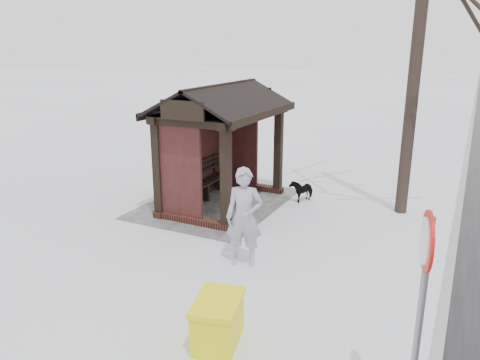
# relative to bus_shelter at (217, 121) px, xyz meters

# --- Properties ---
(ground) EXTENTS (120.00, 120.00, 0.00)m
(ground) POSITION_rel_bus_shelter_xyz_m (0.00, 0.16, -2.17)
(ground) COLOR white
(ground) RESTS_ON ground
(kerb) EXTENTS (120.00, 0.15, 0.06)m
(kerb) POSITION_rel_bus_shelter_xyz_m (0.00, 5.66, -2.16)
(kerb) COLOR gray
(kerb) RESTS_ON ground
(trampled_patch) EXTENTS (4.20, 3.20, 0.02)m
(trampled_patch) POSITION_rel_bus_shelter_xyz_m (0.00, -0.04, -2.16)
(trampled_patch) COLOR gray
(trampled_patch) RESTS_ON ground
(bus_shelter) EXTENTS (3.60, 2.40, 3.09)m
(bus_shelter) POSITION_rel_bus_shelter_xyz_m (0.00, 0.00, 0.00)
(bus_shelter) COLOR #3D1E16
(bus_shelter) RESTS_ON ground
(pedestrian) EXTENTS (0.63, 0.79, 1.88)m
(pedestrian) POSITION_rel_bus_shelter_xyz_m (2.79, 2.13, -1.23)
(pedestrian) COLOR #A096B0
(pedestrian) RESTS_ON ground
(dog) EXTENTS (0.77, 0.55, 0.59)m
(dog) POSITION_rel_bus_shelter_xyz_m (-1.21, 1.87, -1.87)
(dog) COLOR black
(dog) RESTS_ON ground
(grit_bin) EXTENTS (1.01, 0.80, 0.68)m
(grit_bin) POSITION_rel_bus_shelter_xyz_m (5.15, 2.89, -1.82)
(grit_bin) COLOR yellow
(grit_bin) RESTS_ON ground
(road_sign) EXTENTS (0.62, 0.19, 2.47)m
(road_sign) POSITION_rel_bus_shelter_xyz_m (5.42, 5.44, -0.39)
(road_sign) COLOR gray
(road_sign) RESTS_ON ground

